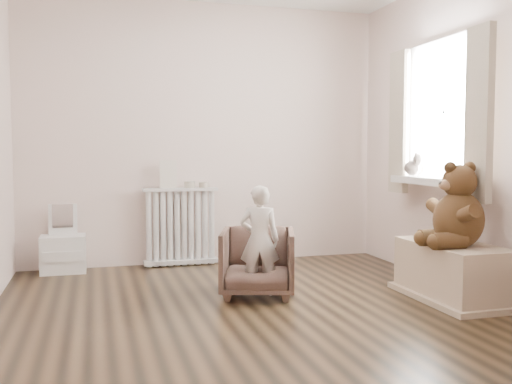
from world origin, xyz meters
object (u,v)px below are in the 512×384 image
object	(u,v)px
child	(259,240)
toy_bench	(453,273)
armchair	(258,262)
teddy_bear	(459,213)
radiator	(181,226)
toy_vanity	(63,243)
plush_cat	(414,165)

from	to	relation	value
child	toy_bench	xyz separation A→B (m)	(1.39, -0.47, -0.24)
armchair	teddy_bear	size ratio (longest dim) A/B	0.94
armchair	radiator	bearing A→B (deg)	124.80
radiator	child	world-z (taller)	child
radiator	teddy_bear	bearing A→B (deg)	-48.36
toy_vanity	toy_bench	bearing A→B (deg)	-32.42
teddy_bear	child	bearing A→B (deg)	158.47
plush_cat	toy_bench	bearing A→B (deg)	-75.67
child	plush_cat	distance (m)	1.66
armchair	toy_bench	bearing A→B (deg)	-2.50
toy_vanity	teddy_bear	size ratio (longest dim) A/B	1.04
radiator	teddy_bear	size ratio (longest dim) A/B	1.25
child	toy_bench	distance (m)	1.49
toy_bench	radiator	bearing A→B (deg)	133.83
teddy_bear	plush_cat	xyz separation A→B (m)	(0.18, 0.92, 0.33)
radiator	armchair	bearing A→B (deg)	-73.35
toy_bench	child	bearing A→B (deg)	161.17
toy_vanity	child	bearing A→B (deg)	-42.23
armchair	plush_cat	xyz separation A→B (m)	(1.53, 0.28, 0.74)
radiator	toy_bench	size ratio (longest dim) A/B	0.85
toy_vanity	armchair	distance (m)	1.99
toy_bench	teddy_bear	size ratio (longest dim) A/B	1.48
toy_vanity	plush_cat	distance (m)	3.28
toy_vanity	toy_bench	world-z (taller)	toy_vanity
toy_bench	armchair	bearing A→B (deg)	159.34
armchair	child	bearing A→B (deg)	-71.84
toy_vanity	child	distance (m)	2.03
radiator	plush_cat	size ratio (longest dim) A/B	3.13
radiator	child	distance (m)	1.45
toy_vanity	armchair	xyz separation A→B (m)	(1.50, -1.31, -0.01)
toy_vanity	armchair	size ratio (longest dim) A/B	1.10
plush_cat	teddy_bear	bearing A→B (deg)	-76.78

